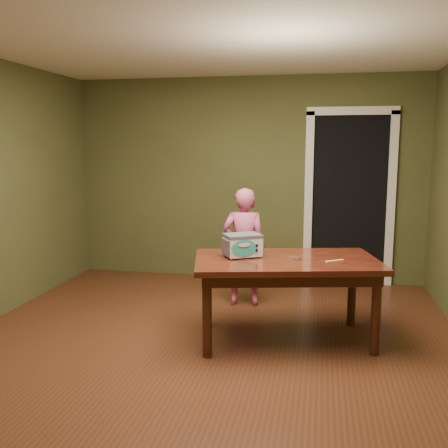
# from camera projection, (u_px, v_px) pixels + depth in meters

# --- Properties ---
(floor) EXTENTS (5.00, 5.00, 0.00)m
(floor) POSITION_uv_depth(u_px,v_px,m) (202.00, 353.00, 4.23)
(floor) COLOR #562C18
(floor) RESTS_ON ground
(room_shell) EXTENTS (4.52, 5.02, 2.61)m
(room_shell) POSITION_uv_depth(u_px,v_px,m) (200.00, 149.00, 3.96)
(room_shell) COLOR #4F532C
(room_shell) RESTS_ON ground
(doorway) EXTENTS (1.10, 0.66, 2.25)m
(doorway) POSITION_uv_depth(u_px,v_px,m) (348.00, 198.00, 6.51)
(doorway) COLOR black
(doorway) RESTS_ON ground
(dining_table) EXTENTS (1.76, 1.23, 0.75)m
(dining_table) POSITION_uv_depth(u_px,v_px,m) (286.00, 270.00, 4.41)
(dining_table) COLOR #39110D
(dining_table) RESTS_ON floor
(toy_oven) EXTENTS (0.39, 0.35, 0.21)m
(toy_oven) POSITION_uv_depth(u_px,v_px,m) (242.00, 245.00, 4.46)
(toy_oven) COLOR #4C4F54
(toy_oven) RESTS_ON dining_table
(baking_pan) EXTENTS (0.10, 0.10, 0.02)m
(baking_pan) POSITION_uv_depth(u_px,v_px,m) (295.00, 258.00, 4.37)
(baking_pan) COLOR silver
(baking_pan) RESTS_ON dining_table
(spatula) EXTENTS (0.16, 0.12, 0.01)m
(spatula) POSITION_uv_depth(u_px,v_px,m) (335.00, 261.00, 4.30)
(spatula) COLOR #FFCB6E
(spatula) RESTS_ON dining_table
(child) EXTENTS (0.50, 0.35, 1.29)m
(child) POSITION_uv_depth(u_px,v_px,m) (244.00, 247.00, 5.41)
(child) COLOR #CE5583
(child) RESTS_ON floor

